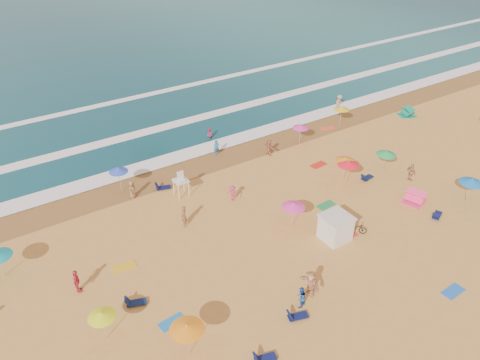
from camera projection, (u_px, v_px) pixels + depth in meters
ground at (251, 242)px, 36.43m from camera, size 220.00×220.00×0.00m
ocean at (21, 19)px, 95.77m from camera, size 220.00×140.00×0.18m
wet_sand at (178, 172)px, 45.26m from camera, size 220.00×220.00×0.00m
surf_foam at (142, 136)px, 51.44m from camera, size 200.00×18.70×0.05m
cabana at (335, 228)px, 36.27m from camera, size 2.00×2.00×2.00m
cabana_roof at (337, 217)px, 35.70m from camera, size 2.20×2.20×0.12m
bicycle at (355, 227)px, 37.20m from camera, size 1.62×1.87×0.97m
lifeguard_stand at (181, 185)px, 41.30m from camera, size 1.20×1.20×2.10m
beach_umbrellas at (287, 212)px, 36.05m from camera, size 43.86×30.36×0.71m
loungers at (298, 239)px, 36.45m from camera, size 56.67×20.72×0.34m
towels at (296, 247)px, 35.90m from camera, size 43.67×27.81×0.03m
popup_tents at (411, 147)px, 48.31m from camera, size 16.27×14.62×1.20m
beachgoers at (226, 202)px, 39.50m from camera, size 46.45×26.10×2.14m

